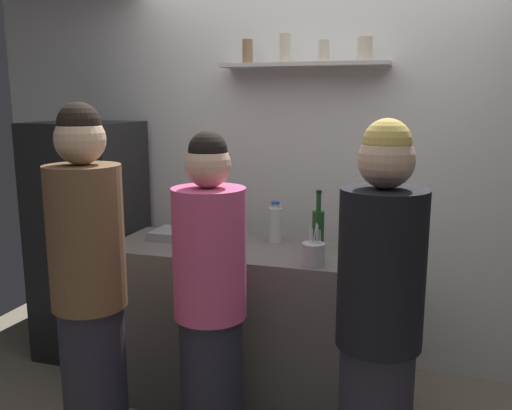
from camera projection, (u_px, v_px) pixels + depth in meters
back_wall_assembly at (323, 170)px, 3.58m from camera, size 4.80×0.32×2.60m
refrigerator at (90, 240)px, 3.74m from camera, size 0.64×0.61×1.62m
counter at (256, 326)px, 3.15m from camera, size 1.68×0.60×0.94m
baking_pan at (182, 235)px, 3.27m from camera, size 0.34×0.24×0.05m
utensil_holder at (314, 254)px, 2.74m from camera, size 0.12×0.12×0.22m
wine_bottle_amber_glass at (389, 245)px, 2.64m from camera, size 0.08×0.08×0.33m
wine_bottle_green_glass at (318, 229)px, 2.98m from camera, size 0.07×0.07×0.34m
water_bottle_plastic at (275, 224)px, 3.18m from camera, size 0.08×0.08×0.25m
person_brown_jacket at (90, 295)px, 2.50m from camera, size 0.34×0.34×1.76m
person_pink_top at (210, 308)px, 2.54m from camera, size 0.34×0.34×1.63m
person_blonde at (378, 334)px, 2.17m from camera, size 0.34×0.34×1.70m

